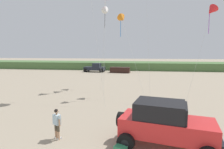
% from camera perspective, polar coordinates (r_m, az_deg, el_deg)
% --- Properties ---
extents(dune_ridge, '(90.00, 8.81, 1.82)m').
position_cam_1_polar(dune_ridge, '(48.95, 7.85, 2.71)').
color(dune_ridge, '#4C703D').
rests_on(dune_ridge, ground_plane).
extents(jeep, '(5.01, 3.24, 2.26)m').
position_cam_1_polar(jeep, '(9.71, 15.91, -14.15)').
color(jeep, red).
rests_on(jeep, ground_plane).
extents(person_watching, '(0.54, 0.45, 1.67)m').
position_cam_1_polar(person_watching, '(10.61, -16.49, -13.82)').
color(person_watching, tan).
rests_on(person_watching, ground_plane).
extents(distant_pickup, '(4.77, 2.80, 1.98)m').
position_cam_1_polar(distant_pickup, '(42.23, -5.18, 2.08)').
color(distant_pickup, '#1E232D').
rests_on(distant_pickup, ground_plane).
extents(distant_sedan, '(4.34, 2.09, 1.20)m').
position_cam_1_polar(distant_sedan, '(40.51, 2.49, 1.41)').
color(distant_sedan, black).
rests_on(distant_sedan, ground_plane).
extents(kite_pink_ribbon, '(1.51, 5.53, 10.43)m').
position_cam_1_polar(kite_pink_ribbon, '(25.32, -1.87, 18.77)').
color(kite_pink_ribbon, white).
rests_on(kite_pink_ribbon, ground_plane).
extents(kite_purple_stunt, '(3.74, 4.25, 9.44)m').
position_cam_1_polar(kite_purple_stunt, '(22.74, 28.08, 16.77)').
color(kite_purple_stunt, red).
rests_on(kite_purple_stunt, ground_plane).
extents(kite_green_box, '(3.24, 4.97, 8.59)m').
position_cam_1_polar(kite_green_box, '(20.31, 3.10, 16.62)').
color(kite_green_box, orange).
rests_on(kite_green_box, ground_plane).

